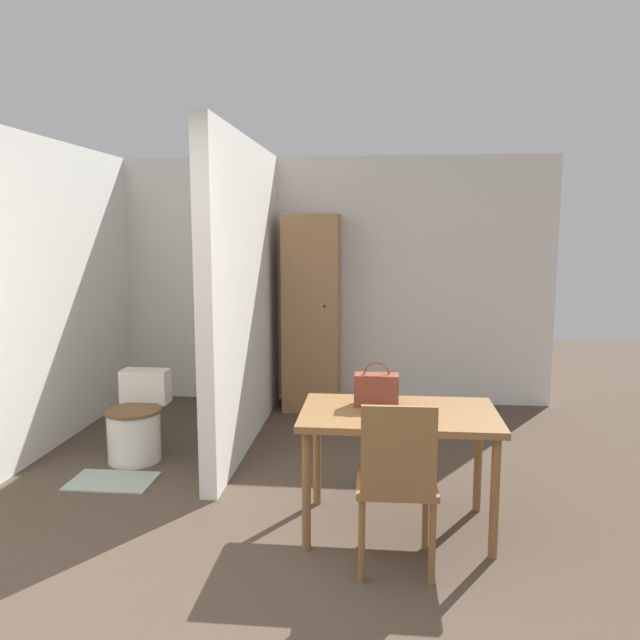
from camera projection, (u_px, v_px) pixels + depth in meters
wall_back at (312, 281)px, 6.43m from camera, size 4.87×0.12×2.50m
wall_left at (11, 302)px, 4.57m from camera, size 0.12×5.05×2.50m
partition_wall at (246, 293)px, 5.18m from camera, size 0.12×2.51×2.50m
dining_table at (399, 425)px, 3.65m from camera, size 1.14×0.70×0.73m
wooden_chair at (397, 479)px, 3.19m from camera, size 0.42×0.42×0.93m
toilet at (137, 424)px, 4.86m from camera, size 0.43×0.57×0.66m
handbag at (376, 389)px, 3.73m from camera, size 0.26×0.13×0.27m
wooden_cabinet at (312, 313)px, 6.16m from camera, size 0.54×0.50×1.93m
bath_mat at (112, 481)px, 4.42m from camera, size 0.59×0.38×0.01m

